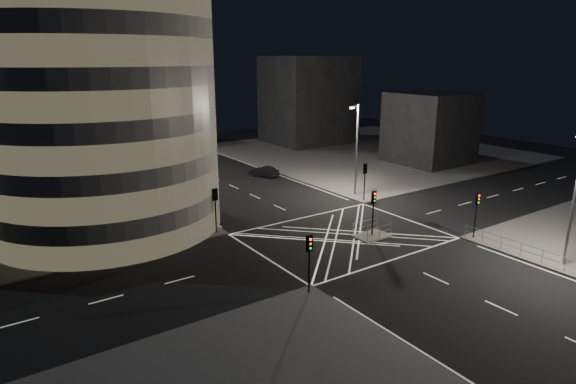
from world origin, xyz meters
TOP-DOWN VIEW (x-y plane):
  - ground at (0.00, 0.00)m, footprint 120.00×120.00m
  - sidewalk_far_right at (29.00, 27.00)m, footprint 42.00×42.00m
  - central_island at (2.00, -1.50)m, footprint 3.00×2.00m
  - office_tower_curved at (-20.74, 18.74)m, footprint 30.00×29.00m
  - building_right_far at (26.00, 40.00)m, footprint 14.00×12.00m
  - building_right_near at (30.00, 16.00)m, footprint 10.00×10.00m
  - building_far_end at (-4.00, 58.00)m, footprint 18.00×8.00m
  - tree_a at (-10.50, 9.00)m, footprint 4.99×4.99m
  - tree_b at (-10.50, 15.00)m, footprint 4.55×4.55m
  - tree_c at (-10.50, 21.00)m, footprint 3.88×3.88m
  - tree_d at (-10.50, 27.00)m, footprint 4.49×4.49m
  - tree_e at (-10.50, 33.00)m, footprint 4.43×4.43m
  - traffic_signal_fl at (-8.80, 6.80)m, footprint 0.55×0.22m
  - traffic_signal_nl at (-8.80, -6.80)m, footprint 0.55×0.22m
  - traffic_signal_fr at (8.80, 6.80)m, footprint 0.55×0.22m
  - traffic_signal_nr at (8.80, -6.80)m, footprint 0.55×0.22m
  - traffic_signal_island at (2.00, -1.50)m, footprint 0.55×0.22m
  - street_lamp_left_near at (-9.44, 12.00)m, footprint 1.25×0.25m
  - street_lamp_left_far at (-9.44, 30.00)m, footprint 1.25×0.25m
  - street_lamp_right_far at (9.44, 9.00)m, footprint 1.25×0.25m
  - street_lamp_right_near at (9.44, -14.00)m, footprint 1.25×0.25m
  - railing_near_right at (8.30, -12.15)m, footprint 0.06×11.70m
  - railing_island_south at (2.00, -2.40)m, footprint 2.80×0.06m
  - railing_island_north at (2.00, -0.60)m, footprint 2.80×0.06m
  - sedan at (5.67, 22.31)m, footprint 2.77×4.30m

SIDE VIEW (x-z plane):
  - ground at x=0.00m, z-range 0.00..0.00m
  - sidewalk_far_right at x=29.00m, z-range 0.00..0.15m
  - central_island at x=2.00m, z-range 0.00..0.15m
  - sedan at x=5.67m, z-range 0.00..1.34m
  - railing_near_right at x=8.30m, z-range 0.15..1.25m
  - railing_island_south at x=2.00m, z-range 0.15..1.25m
  - railing_island_north at x=2.00m, z-range 0.15..1.25m
  - traffic_signal_fl at x=-8.80m, z-range 0.91..4.91m
  - traffic_signal_nl at x=-8.80m, z-range 0.91..4.91m
  - traffic_signal_fr at x=8.80m, z-range 0.91..4.91m
  - traffic_signal_nr at x=8.80m, z-range 0.91..4.91m
  - traffic_signal_island at x=2.00m, z-range 0.91..4.91m
  - tree_b at x=-10.50m, z-range 0.96..7.82m
  - tree_a at x=-10.50m, z-range 0.85..8.02m
  - tree_e at x=-10.50m, z-range 1.08..8.07m
  - tree_c at x=-10.50m, z-range 1.45..8.54m
  - building_right_near at x=30.00m, z-range 0.15..10.15m
  - tree_d at x=-10.50m, z-range 1.36..8.96m
  - street_lamp_left_near at x=-9.44m, z-range 0.54..10.54m
  - street_lamp_left_far at x=-9.44m, z-range 0.54..10.54m
  - street_lamp_right_far at x=9.44m, z-range 0.54..10.54m
  - street_lamp_right_near at x=9.44m, z-range 0.54..10.54m
  - building_right_far at x=26.00m, z-range 0.15..15.15m
  - building_far_end at x=-4.00m, z-range 0.00..18.00m
  - office_tower_curved at x=-20.74m, z-range -0.95..26.25m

